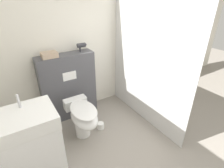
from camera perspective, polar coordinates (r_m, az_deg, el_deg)
name	(u,v)px	position (r m, az deg, el deg)	size (l,w,h in m)	color
wall_back	(90,42)	(3.19, -7.29, 13.59)	(8.00, 0.06, 2.50)	silver
partition_panel	(69,87)	(3.10, -13.96, -0.86)	(0.92, 0.26, 1.15)	#4C4C51
shower_glass	(146,66)	(2.83, 11.15, 5.79)	(0.04, 1.77, 1.97)	silver
toilet	(83,117)	(2.68, -9.56, -10.57)	(0.35, 0.68, 0.55)	white
sink_vanity	(34,154)	(2.11, -24.13, -20.14)	(0.56, 0.46, 1.18)	white
hair_drier	(82,45)	(2.95, -9.85, 12.30)	(0.17, 0.07, 0.14)	#2D2D33
folded_towel	(49,55)	(2.79, -19.79, 8.96)	(0.23, 0.18, 0.08)	tan
spare_toilet_roll	(101,126)	(2.98, -3.74, -13.44)	(0.11, 0.11, 0.11)	white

